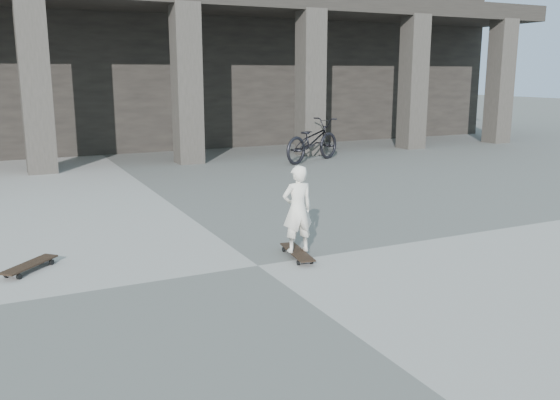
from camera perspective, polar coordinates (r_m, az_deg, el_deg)
name	(u,v)px	position (r m, az deg, el deg)	size (l,w,h in m)	color
ground	(258,266)	(7.23, -2.14, -6.33)	(90.00, 90.00, 0.00)	#535350
colonnade	(82,49)	(20.25, -18.56, 13.62)	(28.00, 8.82, 6.00)	black
longboard	(297,253)	(7.51, 1.67, -5.08)	(0.32, 0.86, 0.08)	black
skateboard_spare	(30,265)	(7.60, -22.97, -5.81)	(0.68, 0.70, 0.09)	black
child	(297,209)	(7.36, 1.70, -0.87)	(0.40, 0.26, 1.10)	silver
bicycle	(312,140)	(15.62, 3.12, 5.75)	(0.74, 2.13, 1.12)	black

